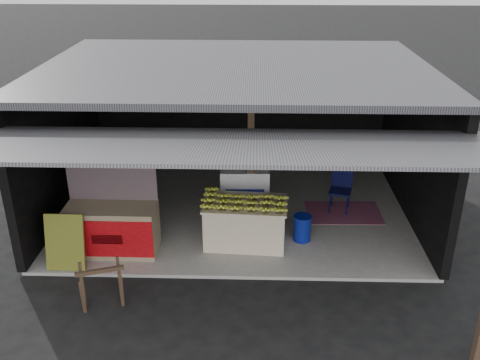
{
  "coord_description": "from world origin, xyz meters",
  "views": [
    {
      "loc": [
        0.38,
        -7.37,
        5.16
      ],
      "look_at": [
        0.11,
        1.56,
        1.1
      ],
      "focal_mm": 40.0,
      "sensor_mm": 36.0,
      "label": 1
    }
  ],
  "objects_px": {
    "neighbor_stall": "(112,226)",
    "water_barrel": "(302,229)",
    "plastic_chair": "(341,186)",
    "sawhorse": "(101,283)",
    "banana_table": "(245,223)",
    "white_crate": "(245,192)"
  },
  "relations": [
    {
      "from": "neighbor_stall",
      "to": "water_barrel",
      "type": "distance_m",
      "value": 3.41
    },
    {
      "from": "water_barrel",
      "to": "neighbor_stall",
      "type": "bearing_deg",
      "value": -172.13
    },
    {
      "from": "white_crate",
      "to": "water_barrel",
      "type": "relative_size",
      "value": 2.24
    },
    {
      "from": "banana_table",
      "to": "neighbor_stall",
      "type": "xyz_separation_m",
      "value": [
        -2.33,
        -0.35,
        0.08
      ]
    },
    {
      "from": "neighbor_stall",
      "to": "water_barrel",
      "type": "relative_size",
      "value": 3.46
    },
    {
      "from": "water_barrel",
      "to": "plastic_chair",
      "type": "height_order",
      "value": "plastic_chair"
    },
    {
      "from": "white_crate",
      "to": "plastic_chair",
      "type": "relative_size",
      "value": 1.18
    },
    {
      "from": "neighbor_stall",
      "to": "plastic_chair",
      "type": "relative_size",
      "value": 1.82
    },
    {
      "from": "banana_table",
      "to": "sawhorse",
      "type": "distance_m",
      "value": 2.83
    },
    {
      "from": "white_crate",
      "to": "sawhorse",
      "type": "height_order",
      "value": "white_crate"
    },
    {
      "from": "sawhorse",
      "to": "plastic_chair",
      "type": "bearing_deg",
      "value": 20.74
    },
    {
      "from": "white_crate",
      "to": "sawhorse",
      "type": "relative_size",
      "value": 1.36
    },
    {
      "from": "water_barrel",
      "to": "white_crate",
      "type": "bearing_deg",
      "value": 139.44
    },
    {
      "from": "neighbor_stall",
      "to": "plastic_chair",
      "type": "distance_m",
      "value": 4.59
    },
    {
      "from": "banana_table",
      "to": "plastic_chair",
      "type": "bearing_deg",
      "value": 39.68
    },
    {
      "from": "neighbor_stall",
      "to": "plastic_chair",
      "type": "xyz_separation_m",
      "value": [
        4.24,
        1.75,
        0.04
      ]
    },
    {
      "from": "water_barrel",
      "to": "plastic_chair",
      "type": "distance_m",
      "value": 1.58
    },
    {
      "from": "neighbor_stall",
      "to": "sawhorse",
      "type": "relative_size",
      "value": 2.1
    },
    {
      "from": "white_crate",
      "to": "neighbor_stall",
      "type": "xyz_separation_m",
      "value": [
        -2.29,
        -1.39,
        -0.04
      ]
    },
    {
      "from": "plastic_chair",
      "to": "neighbor_stall",
      "type": "bearing_deg",
      "value": -142.5
    },
    {
      "from": "sawhorse",
      "to": "banana_table",
      "type": "bearing_deg",
      "value": 23.21
    },
    {
      "from": "banana_table",
      "to": "plastic_chair",
      "type": "distance_m",
      "value": 2.37
    }
  ]
}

